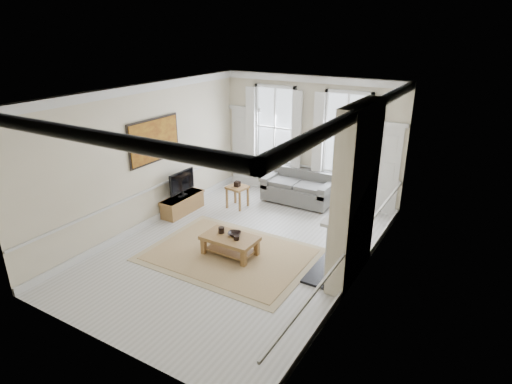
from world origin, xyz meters
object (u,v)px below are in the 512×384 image
Objects in this scene: side_table at (237,190)px; coffee_table at (230,240)px; sofa at (299,189)px; tv_stand at (183,204)px.

side_table is 0.51× the size of coffee_table.
side_table is at bearing -136.83° from sofa.
tv_stand is (-2.32, 1.24, -0.13)m from coffee_table.
side_table is 2.60m from coffee_table.
tv_stand reaches higher than coffee_table.
sofa reaches higher than side_table.
coffee_table is at bearing -60.63° from side_table.
coffee_table is 0.92× the size of tv_stand.
coffee_table is 2.63m from tv_stand.
tv_stand is at bearing 152.52° from coffee_table.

